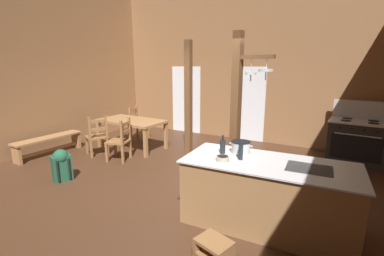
{
  "coord_description": "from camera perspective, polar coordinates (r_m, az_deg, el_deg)",
  "views": [
    {
      "loc": [
        2.64,
        -3.54,
        2.08
      ],
      "look_at": [
        0.33,
        0.55,
        0.99
      ],
      "focal_mm": 25.25,
      "sensor_mm": 36.0,
      "label": 1
    }
  ],
  "objects": [
    {
      "name": "ground_plane",
      "position": [
        4.91,
        -6.66,
        -12.78
      ],
      "size": [
        8.32,
        8.29,
        0.1
      ],
      "primitive_type": "cube",
      "color": "#422819"
    },
    {
      "name": "wall_back",
      "position": [
        7.82,
        10.0,
        13.29
      ],
      "size": [
        8.32,
        0.14,
        4.28
      ],
      "primitive_type": "cube",
      "color": "#93663F",
      "rests_on": "ground_plane"
    },
    {
      "name": "wall_left",
      "position": [
        7.38,
        -32.54,
        11.51
      ],
      "size": [
        0.14,
        8.29,
        4.28
      ],
      "primitive_type": "cube",
      "color": "#93663F",
      "rests_on": "ground_plane"
    },
    {
      "name": "glazed_door_back_left",
      "position": [
        8.54,
        -1.26,
        5.97
      ],
      "size": [
        1.0,
        0.01,
        2.05
      ],
      "primitive_type": "cube",
      "color": "white",
      "rests_on": "ground_plane"
    },
    {
      "name": "glazed_panel_back_right",
      "position": [
        7.7,
        12.13,
        4.9
      ],
      "size": [
        0.84,
        0.01,
        2.05
      ],
      "primitive_type": "cube",
      "color": "white",
      "rests_on": "ground_plane"
    },
    {
      "name": "kitchen_island",
      "position": [
        3.76,
        15.51,
        -13.33
      ],
      "size": [
        2.21,
        1.09,
        0.88
      ],
      "color": "#9E7044",
      "rests_on": "ground_plane"
    },
    {
      "name": "stove_range",
      "position": [
        6.87,
        31.48,
        -2.37
      ],
      "size": [
        1.2,
        0.89,
        1.32
      ],
      "color": "#292929",
      "rests_on": "ground_plane"
    },
    {
      "name": "support_post_with_pot_rack",
      "position": [
        4.62,
        9.68,
        4.43
      ],
      "size": [
        0.7,
        0.27,
        2.63
      ],
      "color": "brown",
      "rests_on": "ground_plane"
    },
    {
      "name": "support_post_center",
      "position": [
        6.15,
        -0.77,
        5.89
      ],
      "size": [
        0.14,
        0.14,
        2.63
      ],
      "color": "brown",
      "rests_on": "ground_plane"
    },
    {
      "name": "step_stool",
      "position": [
        3.13,
        4.63,
        -24.43
      ],
      "size": [
        0.42,
        0.37,
        0.3
      ],
      "color": "olive",
      "rests_on": "ground_plane"
    },
    {
      "name": "dining_table",
      "position": [
        7.02,
        -12.65,
        1.0
      ],
      "size": [
        1.73,
        0.96,
        0.74
      ],
      "color": "#9E7044",
      "rests_on": "ground_plane"
    },
    {
      "name": "ladderback_chair_near_window",
      "position": [
        7.95,
        -11.32,
        0.98
      ],
      "size": [
        0.52,
        0.52,
        0.95
      ],
      "color": "olive",
      "rests_on": "ground_plane"
    },
    {
      "name": "ladderback_chair_by_post",
      "position": [
        6.74,
        -19.46,
        -1.69
      ],
      "size": [
        0.59,
        0.59,
        0.95
      ],
      "color": "olive",
      "rests_on": "ground_plane"
    },
    {
      "name": "ladderback_chair_at_table_end",
      "position": [
        6.21,
        -14.88,
        -2.6
      ],
      "size": [
        0.55,
        0.55,
        0.95
      ],
      "color": "olive",
      "rests_on": "ground_plane"
    },
    {
      "name": "bench_along_left_wall",
      "position": [
        7.24,
        -28.03,
        -2.68
      ],
      "size": [
        0.42,
        1.59,
        0.44
      ],
      "color": "#9E7044",
      "rests_on": "ground_plane"
    },
    {
      "name": "backpack",
      "position": [
        5.55,
        -25.86,
        -6.87
      ],
      "size": [
        0.37,
        0.38,
        0.6
      ],
      "color": "#1E5138",
      "rests_on": "ground_plane"
    },
    {
      "name": "stockpot_on_counter",
      "position": [
        3.84,
        10.26,
        -4.01
      ],
      "size": [
        0.34,
        0.27,
        0.17
      ],
      "color": "silver",
      "rests_on": "kitchen_island"
    },
    {
      "name": "mixing_bowl_on_counter",
      "position": [
        3.52,
        6.47,
        -6.4
      ],
      "size": [
        0.17,
        0.17,
        0.06
      ],
      "color": "#B2A893",
      "rests_on": "kitchen_island"
    },
    {
      "name": "bottle_tall_on_counter",
      "position": [
        3.58,
        10.24,
        -4.98
      ],
      "size": [
        0.06,
        0.06,
        0.26
      ],
      "color": "#1E2328",
      "rests_on": "kitchen_island"
    },
    {
      "name": "bottle_short_on_counter",
      "position": [
        3.79,
        6.49,
        -3.84
      ],
      "size": [
        0.08,
        0.08,
        0.26
      ],
      "color": "#1E2328",
      "rests_on": "kitchen_island"
    }
  ]
}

